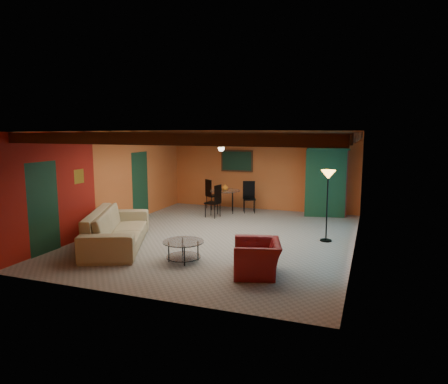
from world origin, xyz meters
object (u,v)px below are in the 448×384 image
at_px(dining_table, 225,197).
at_px(armoire, 327,183).
at_px(armchair, 257,258).
at_px(floor_lamp, 327,206).
at_px(vase, 225,178).
at_px(sofa, 117,228).
at_px(coffee_table, 183,251).
at_px(potted_plant, 328,142).

xyz_separation_m(dining_table, armoire, (3.19, 0.70, 0.53)).
bearing_deg(armoire, armchair, -106.71).
bearing_deg(floor_lamp, vase, 145.60).
relative_size(sofa, dining_table, 1.47).
relative_size(dining_table, armoire, 0.95).
bearing_deg(armchair, armoire, 156.85).
bearing_deg(vase, coffee_table, -79.87).
bearing_deg(sofa, potted_plant, -63.04).
xyz_separation_m(coffee_table, potted_plant, (2.28, 5.76, 2.12)).
relative_size(coffee_table, vase, 4.19).
relative_size(potted_plant, vase, 2.26).
bearing_deg(coffee_table, armoire, 68.38).
xyz_separation_m(coffee_table, armoire, (2.28, 5.76, 0.83)).
xyz_separation_m(sofa, armchair, (3.62, -0.71, -0.11)).
bearing_deg(armoire, dining_table, -178.35).
relative_size(sofa, armchair, 2.95).
bearing_deg(armchair, coffee_table, -114.70).
xyz_separation_m(armchair, coffee_table, (-1.66, 0.22, -0.10)).
bearing_deg(coffee_table, armchair, -7.48).
xyz_separation_m(coffee_table, dining_table, (-0.90, 5.06, 0.30)).
xyz_separation_m(dining_table, floor_lamp, (3.54, -2.43, 0.37)).
bearing_deg(vase, armchair, -64.07).
bearing_deg(floor_lamp, potted_plant, 96.53).
relative_size(coffee_table, dining_table, 0.43).
distance_m(armchair, floor_lamp, 3.06).
distance_m(coffee_table, armoire, 6.25).
height_order(armchair, coffee_table, armchair).
bearing_deg(armchair, potted_plant, 156.85).
distance_m(armchair, armoire, 6.05).
height_order(armoire, vase, armoire).
bearing_deg(dining_table, armoire, 12.43).
relative_size(armoire, vase, 10.25).
distance_m(sofa, armoire, 6.79).
xyz_separation_m(sofa, coffee_table, (1.96, -0.49, -0.21)).
height_order(floor_lamp, vase, floor_lamp).
height_order(potted_plant, vase, potted_plant).
bearing_deg(sofa, floor_lamp, -89.26).
relative_size(coffee_table, potted_plant, 1.86).
bearing_deg(vase, sofa, -103.06).
relative_size(sofa, armoire, 1.40).
xyz_separation_m(armchair, vase, (-2.56, 5.28, 0.82)).
bearing_deg(dining_table, coffee_table, -79.87).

